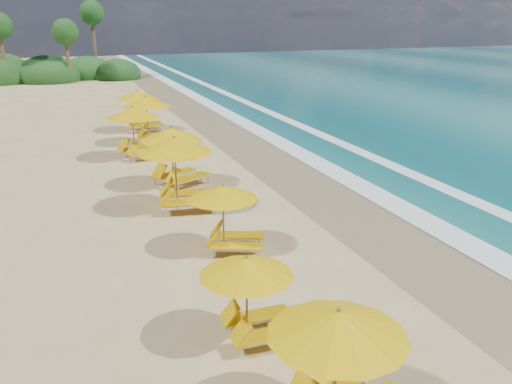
{
  "coord_description": "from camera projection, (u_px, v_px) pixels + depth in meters",
  "views": [
    {
      "loc": [
        -5.76,
        -15.24,
        6.65
      ],
      "look_at": [
        0.0,
        0.0,
        1.2
      ],
      "focal_mm": 37.39,
      "sensor_mm": 36.0,
      "label": 1
    }
  ],
  "objects": [
    {
      "name": "station_2",
      "position": [
        343.0,
        358.0,
        8.71
      ],
      "size": [
        3.01,
        2.97,
        2.32
      ],
      "rotation": [
        0.0,
        0.0,
        0.38
      ],
      "color": "olive",
      "rests_on": "ground"
    },
    {
      "name": "station_5",
      "position": [
        182.0,
        168.0,
        18.69
      ],
      "size": [
        3.23,
        3.08,
        2.69
      ],
      "rotation": [
        0.0,
        0.0,
        -0.18
      ],
      "color": "olive",
      "rests_on": "ground"
    },
    {
      "name": "station_3",
      "position": [
        254.0,
        293.0,
        11.11
      ],
      "size": [
        2.17,
        2.01,
        2.01
      ],
      "rotation": [
        0.0,
        0.0,
        -0.02
      ],
      "color": "olive",
      "rests_on": "ground"
    },
    {
      "name": "treeline",
      "position": [
        7.0,
        73.0,
        54.29
      ],
      "size": [
        25.8,
        8.8,
        9.74
      ],
      "color": "#163D14",
      "rests_on": "ground"
    },
    {
      "name": "wet_sand",
      "position": [
        361.0,
        211.0,
        18.9
      ],
      "size": [
        4.0,
        160.0,
        0.01
      ],
      "primitive_type": "cube",
      "color": "olive",
      "rests_on": "ground"
    },
    {
      "name": "station_8",
      "position": [
        151.0,
        117.0,
        28.32
      ],
      "size": [
        3.18,
        3.05,
        2.62
      ],
      "rotation": [
        0.0,
        0.0,
        -0.21
      ],
      "color": "olive",
      "rests_on": "ground"
    },
    {
      "name": "station_4",
      "position": [
        229.0,
        214.0,
        15.43
      ],
      "size": [
        2.7,
        2.68,
        2.07
      ],
      "rotation": [
        0.0,
        0.0,
        -0.41
      ],
      "color": "olive",
      "rests_on": "ground"
    },
    {
      "name": "station_9",
      "position": [
        141.0,
        108.0,
        31.48
      ],
      "size": [
        2.66,
        2.45,
        2.49
      ],
      "rotation": [
        0.0,
        0.0,
        -0.0
      ],
      "color": "olive",
      "rests_on": "ground"
    },
    {
      "name": "station_6",
      "position": [
        176.0,
        152.0,
        21.31
      ],
      "size": [
        3.28,
        3.27,
        2.49
      ],
      "rotation": [
        0.0,
        0.0,
        0.45
      ],
      "color": "olive",
      "rests_on": "ground"
    },
    {
      "name": "station_7",
      "position": [
        137.0,
        129.0,
        25.45
      ],
      "size": [
        3.22,
        3.13,
        2.56
      ],
      "rotation": [
        0.0,
        0.0,
        0.29
      ],
      "color": "olive",
      "rests_on": "ground"
    },
    {
      "name": "ground",
      "position": [
        256.0,
        226.0,
        17.56
      ],
      "size": [
        160.0,
        160.0,
        0.0
      ],
      "primitive_type": "plane",
      "color": "tan",
      "rests_on": "ground"
    },
    {
      "name": "surf_foam",
      "position": [
        424.0,
        202.0,
        19.8
      ],
      "size": [
        4.0,
        160.0,
        0.01
      ],
      "color": "white",
      "rests_on": "ground"
    }
  ]
}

